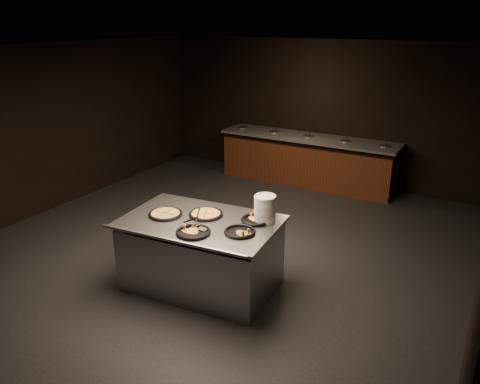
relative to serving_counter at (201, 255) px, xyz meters
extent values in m
cube|color=black|center=(-0.36, 0.86, -0.45)|extent=(7.00, 8.00, 0.01)
cube|color=black|center=(-0.36, 0.86, 2.46)|extent=(7.00, 8.00, 0.01)
cube|color=black|center=(-0.36, 4.87, 1.01)|extent=(7.00, 0.01, 2.90)
cube|color=black|center=(-3.87, 0.86, 1.01)|extent=(0.01, 8.00, 2.90)
cube|color=#593514|center=(-0.36, 4.44, -0.02)|extent=(3.60, 0.75, 0.85)
cube|color=slate|center=(-0.36, 4.44, 0.53)|extent=(3.70, 0.83, 0.05)
cube|color=#3A200D|center=(-0.36, 4.44, -0.40)|extent=(3.60, 0.69, 0.08)
cylinder|color=#ACAEB3|center=(-1.91, 4.44, 0.54)|extent=(0.22, 0.22, 0.08)
cylinder|color=#3D6729|center=(-1.91, 4.44, 0.56)|extent=(0.19, 0.19, 0.02)
cylinder|color=black|center=(-1.88, 4.42, 0.65)|extent=(0.04, 0.10, 0.19)
cylinder|color=#ACAEB3|center=(-1.14, 4.44, 0.54)|extent=(0.22, 0.22, 0.08)
cylinder|color=#3D6729|center=(-1.14, 4.44, 0.56)|extent=(0.19, 0.19, 0.02)
cylinder|color=black|center=(-1.11, 4.42, 0.65)|extent=(0.04, 0.10, 0.19)
cylinder|color=#ACAEB3|center=(-0.36, 4.44, 0.54)|extent=(0.22, 0.22, 0.08)
cylinder|color=#3D6729|center=(-0.36, 4.44, 0.56)|extent=(0.19, 0.19, 0.02)
cylinder|color=black|center=(-0.33, 4.42, 0.65)|extent=(0.04, 0.10, 0.19)
cylinder|color=#ACAEB3|center=(0.41, 4.44, 0.54)|extent=(0.22, 0.22, 0.08)
cylinder|color=#3D6729|center=(0.41, 4.44, 0.56)|extent=(0.19, 0.19, 0.02)
cylinder|color=black|center=(0.44, 4.42, 0.65)|extent=(0.04, 0.10, 0.19)
cylinder|color=#ACAEB3|center=(1.19, 4.44, 0.54)|extent=(0.22, 0.22, 0.08)
cylinder|color=#3D6729|center=(1.19, 4.44, 0.56)|extent=(0.19, 0.19, 0.02)
cylinder|color=black|center=(1.22, 4.42, 0.65)|extent=(0.04, 0.10, 0.19)
cube|color=#ACAEB3|center=(0.00, 0.00, -0.03)|extent=(1.95, 1.30, 0.83)
cube|color=#ACAEB3|center=(0.00, 0.00, 0.46)|extent=(2.04, 1.38, 0.04)
cylinder|color=#ACAEB3|center=(0.00, -0.61, 0.46)|extent=(1.93, 0.22, 0.04)
cylinder|color=white|center=(0.71, 0.37, 0.65)|extent=(0.27, 0.27, 0.34)
cylinder|color=black|center=(-0.47, -0.09, 0.49)|extent=(0.41, 0.41, 0.01)
torus|color=black|center=(-0.47, -0.09, 0.51)|extent=(0.43, 0.43, 0.04)
torus|color=#AD562C|center=(-0.47, -0.09, 0.51)|extent=(0.37, 0.37, 0.03)
cylinder|color=tan|center=(-0.47, -0.09, 0.51)|extent=(0.33, 0.33, 0.02)
cube|color=black|center=(-0.47, -0.09, 0.51)|extent=(0.01, 0.33, 0.00)
cube|color=black|center=(-0.47, -0.09, 0.51)|extent=(0.33, 0.01, 0.00)
cylinder|color=black|center=(-0.02, 0.16, 0.49)|extent=(0.41, 0.41, 0.01)
torus|color=black|center=(-0.02, 0.16, 0.51)|extent=(0.44, 0.44, 0.04)
torus|color=#AD562C|center=(-0.02, 0.16, 0.51)|extent=(0.37, 0.37, 0.03)
cylinder|color=gold|center=(-0.02, 0.16, 0.51)|extent=(0.33, 0.33, 0.02)
cube|color=black|center=(-0.02, 0.16, 0.51)|extent=(0.14, 0.31, 0.00)
cube|color=black|center=(-0.02, 0.16, 0.51)|extent=(0.31, 0.14, 0.00)
cylinder|color=black|center=(0.62, 0.32, 0.49)|extent=(0.35, 0.35, 0.01)
torus|color=black|center=(0.62, 0.32, 0.51)|extent=(0.37, 0.37, 0.04)
cylinder|color=black|center=(0.14, -0.36, 0.49)|extent=(0.39, 0.39, 0.01)
torus|color=black|center=(0.14, -0.36, 0.51)|extent=(0.41, 0.41, 0.04)
cylinder|color=black|center=(0.61, -0.07, 0.49)|extent=(0.35, 0.35, 0.01)
torus|color=black|center=(0.61, -0.07, 0.51)|extent=(0.38, 0.38, 0.04)
cube|color=#ACAEB3|center=(-0.07, 0.08, 0.51)|extent=(0.12, 0.13, 0.00)
cylinder|color=black|center=(0.00, -0.05, 0.57)|extent=(0.08, 0.18, 0.12)
cylinder|color=#ACAEB3|center=(-0.03, 0.02, 0.53)|extent=(0.04, 0.09, 0.08)
cube|color=#ACAEB3|center=(0.20, -0.23, 0.51)|extent=(0.12, 0.10, 0.00)
cylinder|color=black|center=(0.03, -0.24, 0.59)|extent=(0.21, 0.03, 0.13)
cylinder|color=#ACAEB3|center=(0.11, -0.24, 0.54)|extent=(0.11, 0.02, 0.08)
camera|label=1|loc=(3.09, -4.37, 2.86)|focal=35.00mm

